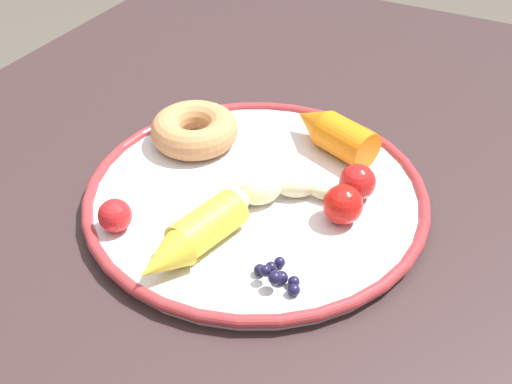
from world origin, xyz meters
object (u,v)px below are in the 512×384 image
banana (263,196)px  donut (194,130)px  tomato_near (343,205)px  tomato_far (357,182)px  blueberry_pile (277,275)px  dining_table (257,245)px  plate (256,194)px  tomato_mid (115,216)px  carrot_orange (332,132)px  carrot_yellow (192,240)px

banana → donut: 0.14m
tomato_near → tomato_far: size_ratio=1.05×
blueberry_pile → tomato_near: size_ratio=1.21×
dining_table → plate: plate is taller
donut → blueberry_pile: (-0.15, -0.18, -0.01)m
plate → tomato_mid: (-0.11, 0.09, 0.02)m
plate → donut: donut is taller
dining_table → plate: (-0.01, -0.01, 0.09)m
carrot_orange → carrot_yellow: (-0.22, 0.05, -0.00)m
tomato_mid → blueberry_pile: bearing=-87.0°
plate → tomato_mid: tomato_mid is taller
plate → carrot_orange: bearing=-19.0°
donut → blueberry_pile: donut is taller
tomato_near → tomato_far: (0.04, 0.00, -0.00)m
dining_table → donut: (0.03, 0.10, 0.11)m
carrot_yellow → tomato_mid: bearing=91.6°
plate → banana: 0.03m
dining_table → plate: bearing=-158.7°
dining_table → plate: 0.09m
blueberry_pile → tomato_near: tomato_near is taller
blueberry_pile → plate: bearing=36.0°
tomato_near → donut: bearing=76.0°
dining_table → tomato_far: size_ratio=30.79×
plate → banana: size_ratio=2.58×
carrot_orange → tomato_near: 0.12m
banana → tomato_mid: tomato_mid is taller
dining_table → tomato_mid: (-0.13, 0.09, 0.11)m
carrot_orange → dining_table: bearing=155.5°
donut → tomato_near: size_ratio=2.54×
banana → blueberry_pile: banana is taller
dining_table → tomato_near: tomato_near is taller
plate → carrot_yellow: 0.11m
dining_table → blueberry_pile: (-0.12, -0.08, 0.10)m
carrot_orange → tomato_mid: bearing=149.6°
tomato_near → tomato_mid: 0.22m
dining_table → blueberry_pile: size_ratio=24.29×
banana → blueberry_pile: bearing=-145.8°
tomato_mid → donut: bearing=4.3°
plate → banana: bearing=-136.3°
carrot_orange → blueberry_pile: size_ratio=2.38×
donut → tomato_mid: size_ratio=3.05×
banana → tomato_near: (0.02, -0.08, 0.01)m
donut → tomato_far: 0.20m
blueberry_pile → tomato_mid: (-0.01, 0.17, 0.01)m
carrot_orange → tomato_mid: (-0.22, 0.13, -0.01)m
donut → dining_table: bearing=-109.2°
carrot_yellow → tomato_mid: 0.08m
carrot_yellow → tomato_far: 0.18m
plate → carrot_orange: size_ratio=3.13×
tomato_far → tomato_mid: bearing=129.3°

